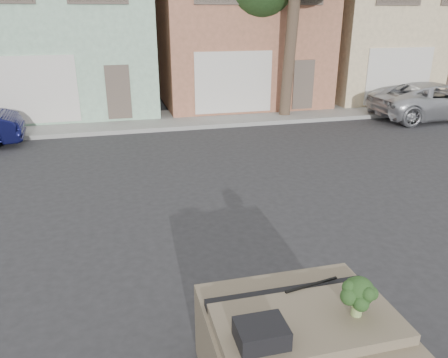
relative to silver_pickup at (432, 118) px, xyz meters
name	(u,v)px	position (x,y,z in m)	size (l,w,h in m)	color
ground_plane	(229,257)	(-10.84, -8.43, 0.00)	(120.00, 120.00, 0.00)	#303033
sidewalk	(161,120)	(-10.84, 2.07, 0.07)	(40.00, 3.00, 0.15)	gray
townhouse_mint	(64,19)	(-14.34, 6.07, 3.77)	(7.20, 8.20, 7.55)	#9CC5A6
townhouse_tan	(233,19)	(-6.84, 6.07, 3.77)	(7.20, 8.20, 7.55)	#A5674C
townhouse_beige	(375,18)	(0.66, 6.07, 3.77)	(7.20, 8.20, 7.55)	beige
silver_pickup	(432,118)	(0.00, 0.00, 0.00)	(2.41, 5.23, 1.45)	silver
tree_near	(292,7)	(-5.84, 1.37, 4.25)	(4.40, 4.00, 8.50)	#1E3818
car_dashboard	(299,352)	(-10.84, -11.43, 0.56)	(2.00, 1.80, 1.12)	#73654F
instrument_hump	(261,334)	(-11.42, -11.78, 1.22)	(0.48, 0.38, 0.20)	black
wiper_arm	(312,285)	(-10.56, -11.05, 1.13)	(0.70, 0.03, 0.02)	black
broccoli	(358,296)	(-10.33, -11.64, 1.35)	(0.37, 0.37, 0.45)	#1E3917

